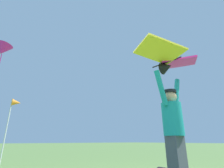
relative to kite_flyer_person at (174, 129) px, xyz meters
name	(u,v)px	position (x,y,z in m)	size (l,w,h in m)	color
kite_flyer_person	(174,129)	(0.00, 0.00, 0.00)	(0.81, 0.36, 1.92)	#424751
held_stunt_kite	(169,60)	(0.00, -0.06, 1.27)	(1.65, 0.91, 0.39)	black
distant_kite_magenta_high_right	(3,49)	(-2.21, 14.26, 7.34)	(1.88, 1.75, 2.96)	#DB2393
marker_flag	(15,107)	(-1.75, 4.91, 0.90)	(0.30, 0.24, 2.12)	silver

